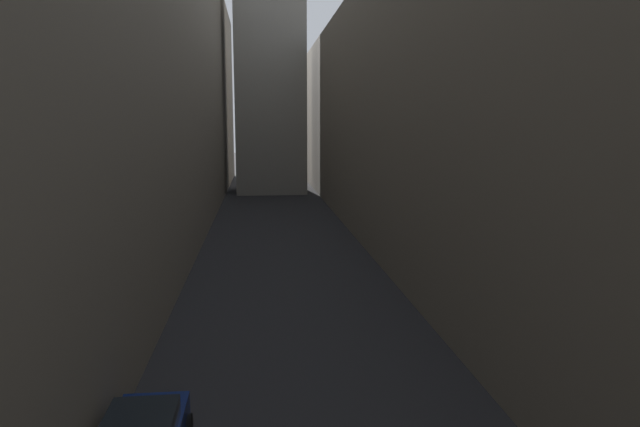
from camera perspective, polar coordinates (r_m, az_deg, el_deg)
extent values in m
plane|color=#232326|center=(39.14, -3.77, -3.34)|extent=(264.00, 264.00, 0.00)
cube|color=#756B5B|center=(42.02, -22.77, 13.18)|extent=(15.26, 108.00, 23.84)
cube|color=#756B5B|center=(42.39, 12.43, 9.76)|extent=(12.69, 108.00, 18.15)
cube|color=gray|center=(72.03, -5.09, 18.02)|extent=(8.33, 8.33, 39.50)
cube|color=black|center=(14.86, -17.61, -19.66)|extent=(1.63, 2.11, 0.53)
cylinder|color=black|center=(16.57, -13.09, -20.00)|extent=(0.22, 0.68, 0.68)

